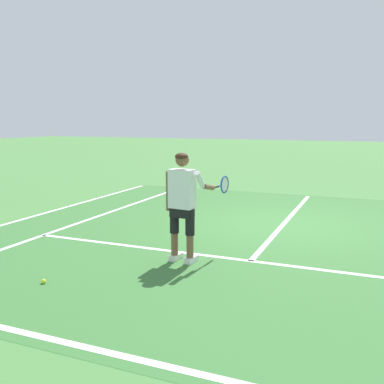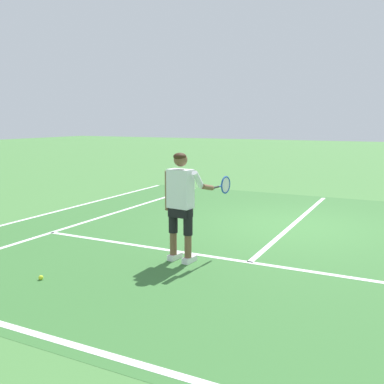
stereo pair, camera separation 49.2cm
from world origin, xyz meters
name	(u,v)px [view 2 (the right image)]	position (x,y,z in m)	size (l,w,h in m)	color
ground_plane	(292,225)	(0.00, 0.00, 0.00)	(80.00, 80.00, 0.00)	#477F3D
court_inner_surface	(278,238)	(0.00, -1.14, 0.00)	(10.98, 10.01, 0.00)	#387033
line_baseline	(134,363)	(0.00, -5.95, 0.00)	(10.98, 0.10, 0.01)	white
line_service	(249,262)	(0.00, -2.74, 0.00)	(8.23, 0.10, 0.01)	white
line_centre_service	(297,221)	(0.00, 0.46, 0.00)	(0.10, 6.40, 0.01)	white
line_singles_left	(102,217)	(-4.12, -1.14, 0.00)	(0.10, 9.61, 0.01)	white
line_doubles_left	(57,211)	(-5.49, -1.14, 0.00)	(0.10, 9.61, 0.01)	white
tennis_player	(182,199)	(-0.98, -3.14, 0.99)	(0.73, 1.09, 1.71)	white
tennis_ball_near_feet	(41,278)	(-2.35, -4.75, 0.03)	(0.07, 0.07, 0.07)	#CCE02D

